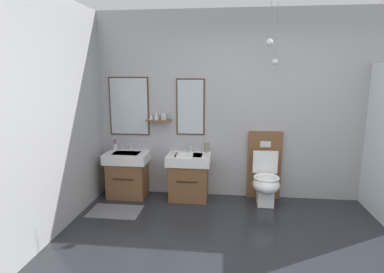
{
  "coord_description": "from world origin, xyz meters",
  "views": [
    {
      "loc": [
        -0.46,
        -2.6,
        1.82
      ],
      "look_at": [
        -0.95,
        1.59,
        0.98
      ],
      "focal_mm": 29.7,
      "sensor_mm": 36.0,
      "label": 1
    }
  ],
  "objects_px": {
    "vanity_sink_right": "(189,175)",
    "folded_hand_towel": "(185,155)",
    "vanity_sink_left": "(128,173)",
    "toothbrush_cup": "(115,146)",
    "soap_dispenser": "(207,147)",
    "toilet": "(265,177)"
  },
  "relations": [
    {
      "from": "vanity_sink_right",
      "to": "folded_hand_towel",
      "type": "xyz_separation_m",
      "value": [
        -0.04,
        -0.13,
        0.34
      ]
    },
    {
      "from": "vanity_sink_left",
      "to": "soap_dispenser",
      "type": "relative_size",
      "value": 3.72
    },
    {
      "from": "vanity_sink_right",
      "to": "soap_dispenser",
      "type": "distance_m",
      "value": 0.49
    },
    {
      "from": "vanity_sink_right",
      "to": "vanity_sink_left",
      "type": "bearing_deg",
      "value": 180.0
    },
    {
      "from": "toilet",
      "to": "folded_hand_towel",
      "type": "xyz_separation_m",
      "value": [
        -1.13,
        -0.13,
        0.32
      ]
    },
    {
      "from": "vanity_sink_right",
      "to": "toothbrush_cup",
      "type": "bearing_deg",
      "value": 172.38
    },
    {
      "from": "soap_dispenser",
      "to": "folded_hand_towel",
      "type": "distance_m",
      "value": 0.41
    },
    {
      "from": "vanity_sink_left",
      "to": "soap_dispenser",
      "type": "bearing_deg",
      "value": 8.05
    },
    {
      "from": "vanity_sink_right",
      "to": "folded_hand_towel",
      "type": "height_order",
      "value": "folded_hand_towel"
    },
    {
      "from": "toilet",
      "to": "toothbrush_cup",
      "type": "distance_m",
      "value": 2.28
    },
    {
      "from": "toilet",
      "to": "toothbrush_cup",
      "type": "xyz_separation_m",
      "value": [
        -2.25,
        0.16,
        0.35
      ]
    },
    {
      "from": "toothbrush_cup",
      "to": "soap_dispenser",
      "type": "distance_m",
      "value": 1.4
    },
    {
      "from": "soap_dispenser",
      "to": "folded_hand_towel",
      "type": "height_order",
      "value": "soap_dispenser"
    },
    {
      "from": "vanity_sink_right",
      "to": "soap_dispenser",
      "type": "bearing_deg",
      "value": 34.26
    },
    {
      "from": "vanity_sink_left",
      "to": "toothbrush_cup",
      "type": "relative_size",
      "value": 3.26
    },
    {
      "from": "soap_dispenser",
      "to": "toilet",
      "type": "bearing_deg",
      "value": -11.37
    },
    {
      "from": "toothbrush_cup",
      "to": "folded_hand_towel",
      "type": "xyz_separation_m",
      "value": [
        1.12,
        -0.29,
        -0.04
      ]
    },
    {
      "from": "folded_hand_towel",
      "to": "toothbrush_cup",
      "type": "bearing_deg",
      "value": 165.52
    },
    {
      "from": "vanity_sink_left",
      "to": "toilet",
      "type": "xyz_separation_m",
      "value": [
        2.02,
        -0.01,
        0.02
      ]
    },
    {
      "from": "toothbrush_cup",
      "to": "soap_dispenser",
      "type": "height_order",
      "value": "toothbrush_cup"
    },
    {
      "from": "folded_hand_towel",
      "to": "toilet",
      "type": "bearing_deg",
      "value": 6.44
    },
    {
      "from": "vanity_sink_left",
      "to": "vanity_sink_right",
      "type": "bearing_deg",
      "value": 0.0
    }
  ]
}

